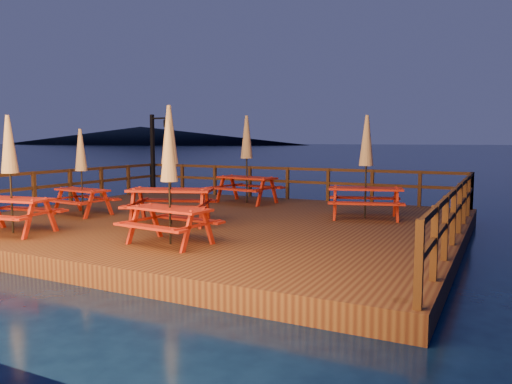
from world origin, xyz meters
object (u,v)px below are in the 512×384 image
Objects in this scene: lamp_post at (156,146)px; picnic_table_1 at (366,165)px; picnic_table_2 at (247,158)px; picnic_table_0 at (170,163)px.

picnic_table_1 is (8.88, -2.74, -0.41)m from lamp_post.
lamp_post is 1.07× the size of picnic_table_2.
picnic_table_0 reaches higher than picnic_table_2.
lamp_post is 1.13× the size of picnic_table_1.
picnic_table_2 reaches higher than picnic_table_1.
picnic_table_1 is 0.95× the size of picnic_table_2.
picnic_table_0 is at bearing -76.49° from picnic_table_2.
picnic_table_1 is at bearing 15.99° from picnic_table_0.
lamp_post is at bearing 174.47° from picnic_table_2.
lamp_post is 4.82m from picnic_table_2.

